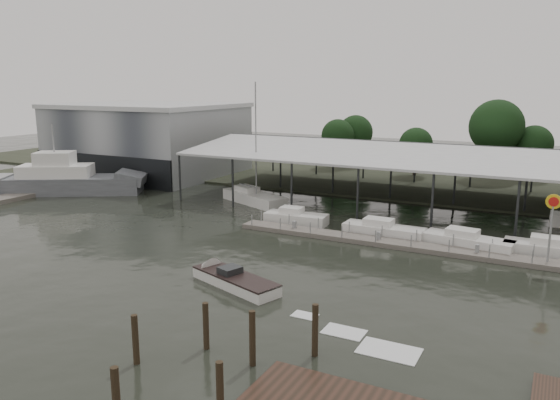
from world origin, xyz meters
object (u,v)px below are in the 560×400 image
at_px(grey_trawler, 67,181).
at_px(speedboat_underway, 229,278).
at_px(shell_fuel_sign, 552,216).
at_px(white_sailboat, 253,198).

height_order(grey_trawler, speedboat_underway, grey_trawler).
relative_size(shell_fuel_sign, white_sailboat, 0.40).
xyz_separation_m(grey_trawler, white_sailboat, (23.46, 5.68, -0.92)).
xyz_separation_m(shell_fuel_sign, grey_trawler, (-54.06, 3.33, -2.35)).
xyz_separation_m(grey_trawler, speedboat_underway, (34.89, -17.25, -1.19)).
bearing_deg(white_sailboat, grey_trawler, -142.23).
relative_size(white_sailboat, speedboat_underway, 0.76).
bearing_deg(shell_fuel_sign, grey_trawler, 176.48).
bearing_deg(speedboat_underway, grey_trawler, -7.16).
distance_m(grey_trawler, speedboat_underway, 38.94).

